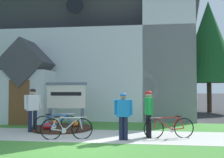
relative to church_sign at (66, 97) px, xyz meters
name	(u,v)px	position (x,y,z in m)	size (l,w,h in m)	color
ground	(98,126)	(1.34, 0.39, -1.31)	(140.00, 140.00, 0.00)	#2B2B2D
sidewalk_slab	(47,134)	(-0.16, -1.83, -1.31)	(32.00, 2.50, 0.01)	#B7B5AD
grass_verge	(14,150)	(-0.16, -4.26, -1.31)	(32.00, 2.37, 0.01)	#427F33
church_lawn	(67,125)	(-0.16, 0.69, -1.31)	(24.00, 2.52, 0.01)	#427F33
church_building	(97,46)	(0.10, 7.11, 3.47)	(12.82, 12.74, 12.88)	silver
church_sign	(66,97)	(0.00, 0.00, 0.00)	(1.84, 0.23, 1.98)	slate
flower_bed	(61,128)	(-0.02, -0.60, -1.24)	(2.54, 2.54, 0.34)	#382319
bicycle_silver	(169,127)	(4.29, -1.97, -0.95)	(1.75, 0.46, 0.80)	black
bicycle_blue	(56,124)	(0.15, -1.67, -0.95)	(1.68, 0.36, 0.79)	black
bicycle_red	(66,128)	(0.82, -2.59, -0.94)	(1.72, 0.42, 0.80)	black
cyclist_in_white_jersey	(123,113)	(2.74, -2.51, -0.41)	(0.63, 0.26, 1.57)	#191E38
cyclist_in_green_jersey	(149,110)	(3.59, -1.97, -0.36)	(0.30, 0.68, 1.64)	black
cyclist_in_red_jersey	(33,106)	(-0.96, -1.33, -0.31)	(0.51, 0.59, 1.71)	#191E38
roadside_conifer	(209,42)	(8.03, 7.87, 3.71)	(4.06, 4.06, 7.96)	#3D2D1E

